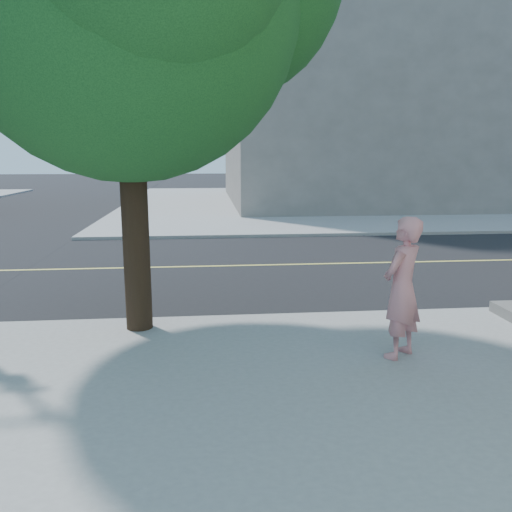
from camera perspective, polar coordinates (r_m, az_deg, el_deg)
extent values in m
cube|color=black|center=(13.79, -19.98, -1.39)|extent=(140.00, 9.00, 0.01)
cube|color=gray|center=(31.80, 12.90, 5.85)|extent=(29.00, 25.00, 0.12)
cube|color=slate|center=(32.60, 14.05, 18.37)|extent=(18.00, 16.00, 14.00)
imported|color=#D68084|center=(7.20, 15.74, -3.40)|extent=(0.83, 0.81, 1.92)
cylinder|color=black|center=(8.13, -13.24, 6.20)|extent=(0.41, 0.41, 4.11)
sphere|color=#1E5721|center=(8.37, -14.16, 25.24)|extent=(5.03, 5.03, 5.03)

